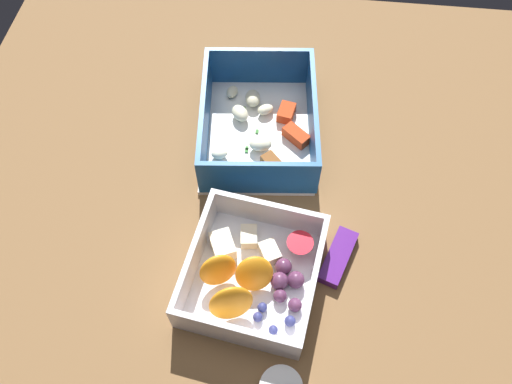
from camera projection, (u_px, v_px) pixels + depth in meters
The scene contains 4 objects.
table_surface at pixel (247, 211), 61.86cm from camera, with size 80.00×80.00×2.00cm, color brown.
pasta_container at pixel (259, 125), 64.99cm from camera, with size 20.09×16.10×6.42cm.
fruit_bowl at pixel (254, 273), 54.63cm from camera, with size 16.67×15.65×5.50cm.
candy_bar at pixel (338, 257), 56.93cm from camera, with size 7.00×2.40×1.20cm, color #51197A.
Camera 1 is at (30.02, 4.45, 54.97)cm, focal length 35.50 mm.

